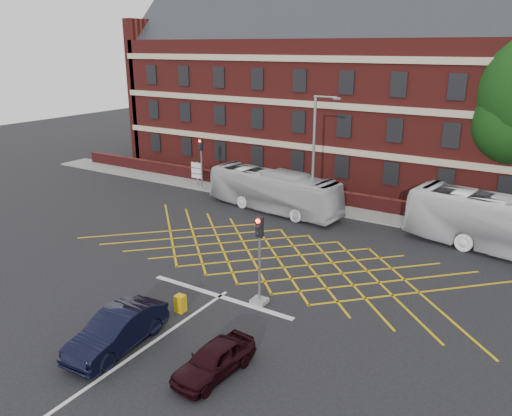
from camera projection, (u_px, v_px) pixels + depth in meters
The scene contains 15 objects.
ground at pixel (258, 270), 26.77m from camera, with size 120.00×120.00×0.00m, color black.
victorian_building at pixel (399, 91), 41.93m from camera, with size 51.00×12.17×20.40m.
boundary_wall at pixel (350, 200), 37.07m from camera, with size 56.00×0.50×1.10m, color #4F1515.
far_pavement at pixel (345, 210), 36.42m from camera, with size 60.00×3.00×0.12m, color slate.
box_junction_hatching at pixel (277, 257), 28.38m from camera, with size 11.50×0.12×0.02m, color #CC990C.
stop_line at pixel (220, 296), 23.95m from camera, with size 8.00×0.30×0.02m, color silver.
centre_line at pixel (118, 366), 18.71m from camera, with size 0.15×14.00×0.02m, color silver.
bus_left at pixel (273, 191), 36.07m from camera, with size 2.48×10.58×2.95m, color #BDBCC1.
car_navy at pixel (117, 330), 19.72m from camera, with size 1.61×4.63×1.52m, color black.
car_maroon at pixel (214, 360), 18.13m from camera, with size 1.44×3.58×1.22m, color black.
traffic_light_near at pixel (259, 269), 22.80m from camera, with size 0.70×0.70×4.27m.
traffic_light_far at pixel (202, 169), 41.15m from camera, with size 0.70×0.70×4.27m.
street_lamp at pixel (314, 178), 34.02m from camera, with size 2.25×1.00×8.40m.
direction_signs at pixel (197, 171), 42.05m from camera, with size 1.10×0.16×2.20m.
utility_cabinet at pixel (180, 304), 22.47m from camera, with size 0.44×0.39×0.81m, color #CA970B.
Camera 1 is at (12.86, -20.75, 11.48)m, focal length 35.00 mm.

